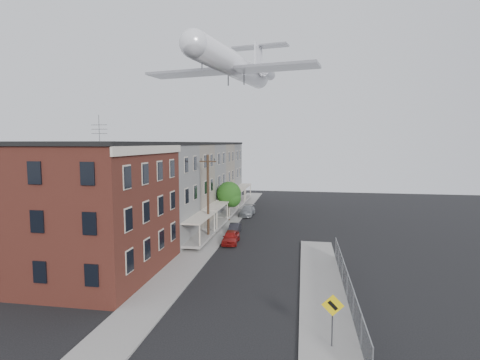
# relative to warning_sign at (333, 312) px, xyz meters

# --- Properties ---
(ground) EXTENTS (120.00, 120.00, 0.00)m
(ground) POSITION_rel_warning_sign_xyz_m (-5.60, 1.03, -1.88)
(ground) COLOR black
(ground) RESTS_ON ground
(sidewalk_left) EXTENTS (3.00, 62.00, 0.12)m
(sidewalk_left) POSITION_rel_warning_sign_xyz_m (-11.10, 25.03, -1.82)
(sidewalk_left) COLOR gray
(sidewalk_left) RESTS_ON ground
(sidewalk_right) EXTENTS (3.00, 26.00, 0.12)m
(sidewalk_right) POSITION_rel_warning_sign_xyz_m (-0.10, 7.03, -1.82)
(sidewalk_right) COLOR gray
(sidewalk_right) RESTS_ON ground
(curb_left) EXTENTS (0.15, 62.00, 0.14)m
(curb_left) POSITION_rel_warning_sign_xyz_m (-9.65, 25.03, -1.81)
(curb_left) COLOR gray
(curb_left) RESTS_ON ground
(curb_right) EXTENTS (0.15, 26.00, 0.14)m
(curb_right) POSITION_rel_warning_sign_xyz_m (-1.55, 7.03, -1.81)
(curb_right) COLOR gray
(curb_right) RESTS_ON ground
(corner_building) EXTENTS (10.31, 12.30, 12.15)m
(corner_building) POSITION_rel_warning_sign_xyz_m (-17.60, 8.03, 3.28)
(corner_building) COLOR #3D1813
(corner_building) RESTS_ON ground
(row_house_a) EXTENTS (11.98, 7.00, 10.30)m
(row_house_a) POSITION_rel_warning_sign_xyz_m (-17.56, 17.53, 3.25)
(row_house_a) COLOR slate
(row_house_a) RESTS_ON ground
(row_house_b) EXTENTS (11.98, 7.00, 10.30)m
(row_house_b) POSITION_rel_warning_sign_xyz_m (-17.56, 24.53, 3.25)
(row_house_b) COLOR gray
(row_house_b) RESTS_ON ground
(row_house_c) EXTENTS (11.98, 7.00, 10.30)m
(row_house_c) POSITION_rel_warning_sign_xyz_m (-17.56, 31.53, 3.25)
(row_house_c) COLOR slate
(row_house_c) RESTS_ON ground
(row_house_d) EXTENTS (11.98, 7.00, 10.30)m
(row_house_d) POSITION_rel_warning_sign_xyz_m (-17.56, 38.53, 3.25)
(row_house_d) COLOR gray
(row_house_d) RESTS_ON ground
(row_house_e) EXTENTS (11.98, 7.00, 10.30)m
(row_house_e) POSITION_rel_warning_sign_xyz_m (-17.56, 45.53, 3.25)
(row_house_e) COLOR slate
(row_house_e) RESTS_ON ground
(chainlink_fence) EXTENTS (0.06, 18.06, 1.90)m
(chainlink_fence) POSITION_rel_warning_sign_xyz_m (1.40, 6.03, -0.89)
(chainlink_fence) COLOR gray
(chainlink_fence) RESTS_ON ground
(warning_sign) EXTENTS (1.10, 0.11, 2.80)m
(warning_sign) POSITION_rel_warning_sign_xyz_m (0.00, 0.00, 0.00)
(warning_sign) COLOR #515156
(warning_sign) RESTS_ON ground
(utility_pole) EXTENTS (1.80, 0.26, 9.00)m
(utility_pole) POSITION_rel_warning_sign_xyz_m (-11.20, 19.03, 2.79)
(utility_pole) COLOR black
(utility_pole) RESTS_ON ground
(street_tree) EXTENTS (3.22, 3.20, 5.20)m
(street_tree) POSITION_rel_warning_sign_xyz_m (-10.87, 28.95, 1.57)
(street_tree) COLOR black
(street_tree) RESTS_ON ground
(car_near) EXTENTS (1.69, 3.86, 1.29)m
(car_near) POSITION_rel_warning_sign_xyz_m (-8.68, 18.35, -1.24)
(car_near) COLOR maroon
(car_near) RESTS_ON ground
(car_mid) EXTENTS (1.17, 3.26, 1.07)m
(car_mid) POSITION_rel_warning_sign_xyz_m (-9.13, 22.85, -1.35)
(car_mid) COLOR black
(car_mid) RESTS_ON ground
(car_far) EXTENTS (2.01, 4.60, 1.32)m
(car_far) POSITION_rel_warning_sign_xyz_m (-9.20, 33.12, -1.22)
(car_far) COLOR gray
(car_far) RESTS_ON ground
(airplane) EXTENTS (22.18, 25.34, 7.28)m
(airplane) POSITION_rel_warning_sign_xyz_m (-10.33, 29.97, 18.13)
(airplane) COLOR white
(airplane) RESTS_ON ground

